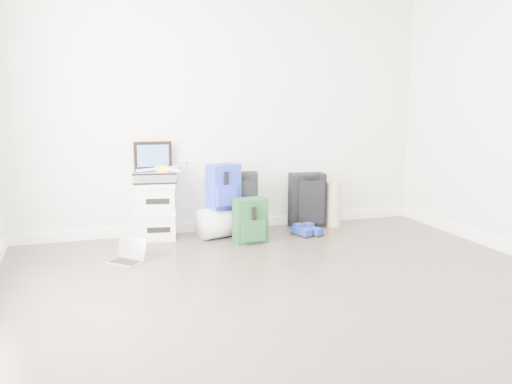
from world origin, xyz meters
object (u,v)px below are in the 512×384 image
object	(u,v)px
carry_on	(307,200)
laptop	(128,256)
briefcase	(155,177)
duffel_bag	(223,222)
boxes_stack	(156,211)
large_suitcase	(238,203)

from	to	relation	value
carry_on	laptop	distance (m)	2.17
briefcase	duffel_bag	size ratio (longest dim) A/B	0.82
duffel_bag	carry_on	bearing A→B (deg)	-7.38
briefcase	carry_on	distance (m)	1.71
boxes_stack	large_suitcase	bearing A→B (deg)	7.12
duffel_bag	carry_on	distance (m)	1.02
boxes_stack	laptop	size ratio (longest dim) A/B	1.60
briefcase	laptop	distance (m)	1.00
briefcase	carry_on	world-z (taller)	briefcase
briefcase	laptop	bearing A→B (deg)	-107.34
carry_on	large_suitcase	bearing A→B (deg)	-169.38
duffel_bag	briefcase	bearing A→B (deg)	153.26
boxes_stack	carry_on	size ratio (longest dim) A/B	0.97
boxes_stack	carry_on	world-z (taller)	carry_on
large_suitcase	carry_on	bearing A→B (deg)	20.38
boxes_stack	laptop	world-z (taller)	boxes_stack
briefcase	large_suitcase	distance (m)	0.92
laptop	duffel_bag	bearing A→B (deg)	74.11
carry_on	duffel_bag	bearing A→B (deg)	-164.43
carry_on	boxes_stack	bearing A→B (deg)	-172.24
large_suitcase	carry_on	size ratio (longest dim) A/B	1.08
carry_on	laptop	xyz separation A→B (m)	(-2.03, -0.72, -0.25)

